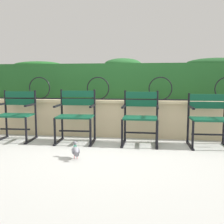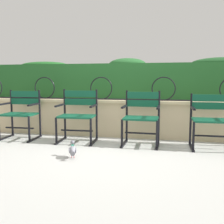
{
  "view_description": "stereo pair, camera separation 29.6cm",
  "coord_description": "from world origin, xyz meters",
  "px_view_note": "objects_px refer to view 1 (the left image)",
  "views": [
    {
      "loc": [
        0.57,
        -3.94,
        1.06
      ],
      "look_at": [
        0.0,
        0.12,
        0.55
      ],
      "focal_mm": 42.66,
      "sensor_mm": 36.0,
      "label": 1
    },
    {
      "loc": [
        0.86,
        -3.88,
        1.06
      ],
      "look_at": [
        0.0,
        0.12,
        0.55
      ],
      "focal_mm": 42.66,
      "sensor_mm": 36.0,
      "label": 2
    }
  ],
  "objects_px": {
    "park_chair_leftmost": "(17,113)",
    "park_chair_rightmost": "(209,117)",
    "pigeon_near_chairs": "(76,151)",
    "park_chair_centre_left": "(76,114)",
    "park_chair_centre_right": "(140,116)"
  },
  "relations": [
    {
      "from": "park_chair_leftmost",
      "to": "park_chair_rightmost",
      "type": "distance_m",
      "value": 3.22
    },
    {
      "from": "pigeon_near_chairs",
      "to": "park_chair_centre_left",
      "type": "bearing_deg",
      "value": 105.05
    },
    {
      "from": "park_chair_leftmost",
      "to": "park_chair_rightmost",
      "type": "bearing_deg",
      "value": -0.0
    },
    {
      "from": "park_chair_leftmost",
      "to": "park_chair_centre_left",
      "type": "relative_size",
      "value": 0.97
    },
    {
      "from": "park_chair_centre_left",
      "to": "pigeon_near_chairs",
      "type": "bearing_deg",
      "value": -74.95
    },
    {
      "from": "park_chair_centre_left",
      "to": "park_chair_rightmost",
      "type": "xyz_separation_m",
      "value": [
        2.15,
        0.02,
        -0.01
      ]
    },
    {
      "from": "park_chair_centre_left",
      "to": "park_chair_centre_right",
      "type": "distance_m",
      "value": 1.08
    },
    {
      "from": "park_chair_leftmost",
      "to": "pigeon_near_chairs",
      "type": "distance_m",
      "value": 1.69
    },
    {
      "from": "park_chair_centre_left",
      "to": "pigeon_near_chairs",
      "type": "height_order",
      "value": "park_chair_centre_left"
    },
    {
      "from": "park_chair_leftmost",
      "to": "park_chair_centre_right",
      "type": "height_order",
      "value": "park_chair_centre_right"
    },
    {
      "from": "park_chair_leftmost",
      "to": "park_chair_rightmost",
      "type": "relative_size",
      "value": 1.04
    },
    {
      "from": "park_chair_rightmost",
      "to": "park_chair_centre_left",
      "type": "bearing_deg",
      "value": -179.59
    },
    {
      "from": "park_chair_leftmost",
      "to": "park_chair_centre_left",
      "type": "bearing_deg",
      "value": -0.83
    },
    {
      "from": "park_chair_leftmost",
      "to": "park_chair_centre_right",
      "type": "distance_m",
      "value": 2.15
    },
    {
      "from": "park_chair_leftmost",
      "to": "park_chair_rightmost",
      "type": "height_order",
      "value": "park_chair_leftmost"
    }
  ]
}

